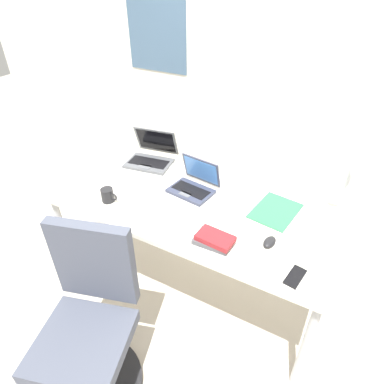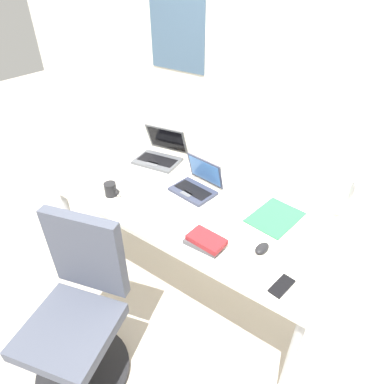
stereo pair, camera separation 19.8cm
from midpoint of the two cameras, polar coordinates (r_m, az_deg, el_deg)
The scene contains 12 objects.
ground_plane at distance 2.54m, azimuth 2.31°, elevation -15.40°, with size 12.00×12.00×0.00m, color #B7AD9E.
wall_back at distance 2.70m, azimuth 16.88°, elevation 19.51°, with size 6.00×0.13×2.60m.
desk at distance 2.06m, azimuth 2.75°, elevation -3.21°, with size 1.80×0.80×0.74m.
desk_lamp at distance 1.94m, azimuth 27.95°, elevation -1.37°, with size 0.12×0.18×0.40m.
laptop_near_lamp at distance 2.46m, azimuth -3.18°, elevation 6.45°, with size 0.36×0.35×0.23m.
laptop_far_corner at distance 2.12m, azimuth 3.49°, elevation 1.15°, with size 0.30×0.27×0.20m.
computer_mouse at distance 1.77m, azimuth 15.17°, elevation -9.46°, with size 0.06×0.10×0.03m, color black.
cell_phone at distance 1.64m, azimuth 18.68°, elevation -15.22°, with size 0.06×0.14×0.01m, color black.
book_stack at distance 1.74m, azimuth 5.70°, elevation -8.50°, with size 0.21×0.14×0.06m.
paper_folder_by_keyboard at distance 2.00m, azimuth 16.88°, elevation -4.28°, with size 0.23×0.31×0.01m, color green.
coffee_mug at distance 2.11m, azimuth -11.22°, elevation 0.35°, with size 0.11×0.08×0.09m.
office_chair at distance 1.94m, azimuth -15.88°, elevation -20.47°, with size 0.56×0.60×0.97m.
Camera 2 is at (0.95, -1.32, 1.96)m, focal length 31.03 mm.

